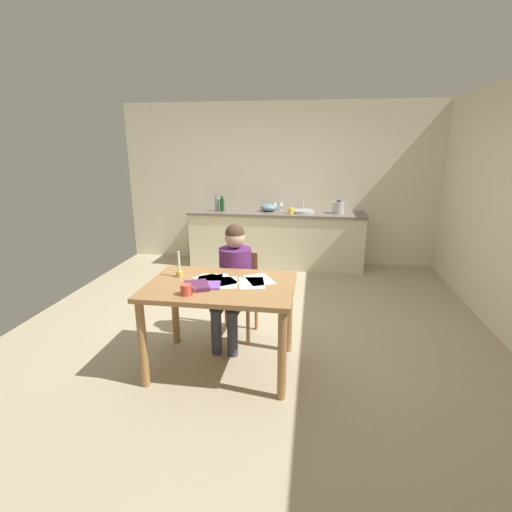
% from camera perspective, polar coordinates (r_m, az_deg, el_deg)
% --- Properties ---
extents(ground_plane, '(5.20, 5.20, 0.04)m').
position_cam_1_polar(ground_plane, '(4.33, -0.08, -10.51)').
color(ground_plane, tan).
extents(wall_back, '(5.20, 0.12, 2.60)m').
position_cam_1_polar(wall_back, '(6.49, 3.45, 10.59)').
color(wall_back, silver).
rests_on(wall_back, ground).
extents(kitchen_counter, '(2.81, 0.64, 0.90)m').
position_cam_1_polar(kitchen_counter, '(6.27, 3.02, 2.55)').
color(kitchen_counter, beige).
rests_on(kitchen_counter, ground).
extents(dining_table, '(1.25, 0.86, 0.80)m').
position_cam_1_polar(dining_table, '(3.31, -5.28, -6.13)').
color(dining_table, '#9E7042').
rests_on(dining_table, ground).
extents(chair_at_table, '(0.44, 0.44, 0.86)m').
position_cam_1_polar(chair_at_table, '(3.99, -2.71, -5.06)').
color(chair_at_table, '#9E7042').
rests_on(chair_at_table, ground).
extents(person_seated, '(0.36, 0.61, 1.19)m').
position_cam_1_polar(person_seated, '(3.79, -3.37, -3.09)').
color(person_seated, '#592666').
rests_on(person_seated, ground).
extents(coffee_mug, '(0.12, 0.09, 0.09)m').
position_cam_1_polar(coffee_mug, '(3.05, -10.32, -4.96)').
color(coffee_mug, '#D84C3F').
rests_on(coffee_mug, dining_table).
extents(candlestick, '(0.06, 0.06, 0.23)m').
position_cam_1_polar(candlestick, '(3.48, -11.35, -2.02)').
color(candlestick, gold).
rests_on(candlestick, dining_table).
extents(book_magazine, '(0.19, 0.21, 0.02)m').
position_cam_1_polar(book_magazine, '(3.22, -6.77, -4.35)').
color(book_magazine, '#7E4EAD').
rests_on(book_magazine, dining_table).
extents(book_cookery, '(0.26, 0.29, 0.03)m').
position_cam_1_polar(book_cookery, '(3.20, -8.83, -4.40)').
color(book_cookery, '#59284C').
rests_on(book_cookery, dining_table).
extents(paper_letter, '(0.25, 0.32, 0.00)m').
position_cam_1_polar(paper_letter, '(3.38, -6.96, -3.48)').
color(paper_letter, white).
rests_on(paper_letter, dining_table).
extents(paper_bill, '(0.27, 0.33, 0.00)m').
position_cam_1_polar(paper_bill, '(3.29, -4.67, -3.94)').
color(paper_bill, white).
rests_on(paper_bill, dining_table).
extents(paper_envelope, '(0.27, 0.33, 0.00)m').
position_cam_1_polar(paper_envelope, '(3.27, -0.63, -4.02)').
color(paper_envelope, white).
rests_on(paper_envelope, dining_table).
extents(paper_receipt, '(0.35, 0.36, 0.00)m').
position_cam_1_polar(paper_receipt, '(3.36, -6.90, -3.60)').
color(paper_receipt, white).
rests_on(paper_receipt, dining_table).
extents(paper_notice, '(0.35, 0.36, 0.00)m').
position_cam_1_polar(paper_notice, '(3.36, -5.19, -3.57)').
color(paper_notice, white).
rests_on(paper_notice, dining_table).
extents(paper_flyer, '(0.32, 0.36, 0.00)m').
position_cam_1_polar(paper_flyer, '(3.35, 0.49, -3.53)').
color(paper_flyer, white).
rests_on(paper_flyer, dining_table).
extents(sink_unit, '(0.36, 0.36, 0.24)m').
position_cam_1_polar(sink_unit, '(6.16, 6.95, 6.67)').
color(sink_unit, '#B2B7BC').
rests_on(sink_unit, kitchen_counter).
extents(bottle_oil, '(0.06, 0.06, 0.29)m').
position_cam_1_polar(bottle_oil, '(6.29, -5.83, 7.81)').
color(bottle_oil, '#8C999E').
rests_on(bottle_oil, kitchen_counter).
extents(bottle_vinegar, '(0.07, 0.07, 0.24)m').
position_cam_1_polar(bottle_vinegar, '(6.25, -5.07, 7.61)').
color(bottle_vinegar, '#194C23').
rests_on(bottle_vinegar, kitchen_counter).
extents(mixing_bowl, '(0.26, 0.26, 0.12)m').
position_cam_1_polar(mixing_bowl, '(6.24, 1.85, 7.23)').
color(mixing_bowl, '#668C99').
rests_on(mixing_bowl, kitchen_counter).
extents(stovetop_kettle, '(0.18, 0.18, 0.22)m').
position_cam_1_polar(stovetop_kettle, '(6.15, 12.17, 7.13)').
color(stovetop_kettle, '#B7BABF').
rests_on(stovetop_kettle, kitchen_counter).
extents(wine_glass_near_sink, '(0.07, 0.07, 0.15)m').
position_cam_1_polar(wine_glass_near_sink, '(6.31, 3.73, 7.76)').
color(wine_glass_near_sink, silver).
rests_on(wine_glass_near_sink, kitchen_counter).
extents(wine_glass_by_kettle, '(0.07, 0.07, 0.15)m').
position_cam_1_polar(wine_glass_by_kettle, '(6.32, 2.81, 7.79)').
color(wine_glass_by_kettle, silver).
rests_on(wine_glass_by_kettle, kitchen_counter).
extents(teacup_on_counter, '(0.12, 0.08, 0.09)m').
position_cam_1_polar(teacup_on_counter, '(6.01, 5.23, 6.72)').
color(teacup_on_counter, '#F2CC4C').
rests_on(teacup_on_counter, kitchen_counter).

